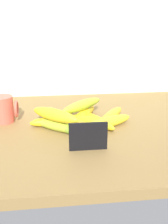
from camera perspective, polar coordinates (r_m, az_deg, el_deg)
name	(u,v)px	position (r cm, az deg, el deg)	size (l,w,h in cm)	color
counter_top	(73,130)	(96.25, -2.28, -3.76)	(110.00, 76.00, 3.00)	olive
back_wall	(65,25)	(127.06, -3.98, 17.62)	(130.00, 2.00, 70.00)	beige
chalkboard_sign	(88,137)	(78.23, 0.88, -5.31)	(11.00, 1.80, 8.40)	black
coffee_mug	(4,109)	(101.99, -16.33, 0.56)	(9.01, 7.51, 9.42)	#DA5847
banana_0	(56,116)	(100.77, -5.90, -0.81)	(17.57, 3.25, 3.25)	yellow
banana_1	(86,121)	(93.98, 0.51, -1.99)	(15.25, 4.15, 4.15)	yellow
banana_2	(65,116)	(99.40, -4.00, -0.82)	(17.81, 4.01, 4.01)	gold
banana_3	(84,114)	(101.98, 0.06, -0.33)	(17.92, 3.63, 3.63)	yellow
banana_4	(108,122)	(94.20, 5.01, -2.11)	(19.10, 3.87, 3.87)	yellow
banana_5	(96,121)	(95.52, 2.58, -1.87)	(18.80, 3.40, 3.40)	yellow
banana_6	(56,121)	(95.83, -5.76, -1.87)	(18.36, 3.45, 3.45)	yellow
banana_7	(76,130)	(88.11, -1.73, -3.84)	(18.21, 3.35, 3.35)	#89B332
banana_8	(111,116)	(100.36, 5.59, -0.81)	(18.74, 3.52, 3.52)	yellow
banana_9	(56,126)	(91.98, -5.85, -2.85)	(19.05, 3.42, 3.42)	#A9BD34
banana_10	(71,121)	(95.08, -2.71, -1.95)	(19.72, 3.51, 3.51)	#AF841A
banana_11	(82,105)	(99.94, -0.35, 1.44)	(19.08, 3.61, 3.61)	#ABC32F
banana_12	(55,115)	(90.74, -6.07, -0.61)	(18.51, 4.15, 4.15)	yellow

